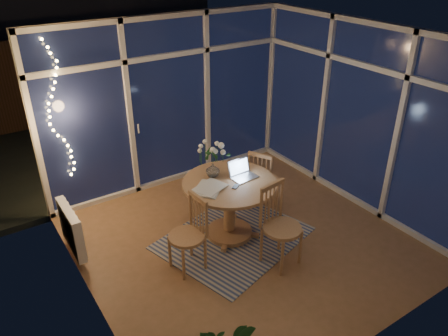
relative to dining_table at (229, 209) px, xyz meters
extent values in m
plane|color=olive|center=(0.10, -0.20, -0.41)|extent=(4.00, 4.00, 0.00)
plane|color=white|center=(0.10, -0.20, 2.19)|extent=(4.00, 4.00, 0.00)
cube|color=beige|center=(0.10, 1.80, 0.89)|extent=(4.00, 0.04, 2.60)
cube|color=beige|center=(0.10, -2.20, 0.89)|extent=(4.00, 0.04, 2.60)
cube|color=beige|center=(-1.90, -0.20, 0.89)|extent=(0.04, 4.00, 2.60)
cube|color=beige|center=(2.10, -0.20, 0.89)|extent=(0.04, 4.00, 2.60)
cube|color=silver|center=(0.10, 1.76, 0.89)|extent=(4.00, 0.10, 2.60)
cube|color=silver|center=(2.06, -0.20, 0.89)|extent=(0.10, 4.00, 2.60)
cube|color=silver|center=(-1.84, 0.70, -0.01)|extent=(0.10, 0.70, 0.58)
cube|color=black|center=(0.60, 4.80, -0.47)|extent=(12.00, 6.00, 0.10)
cube|color=#382514|center=(0.10, 5.30, 0.49)|extent=(11.00, 0.08, 1.80)
sphere|color=black|center=(-0.70, 3.20, 0.04)|extent=(0.90, 0.90, 0.90)
cube|color=#BFB59B|center=(0.00, -0.10, -0.40)|extent=(2.12, 1.88, 0.01)
cylinder|color=#9F6B47|center=(0.00, 0.00, 0.00)|extent=(1.47, 1.47, 0.81)
cube|color=#9F6B47|center=(-0.78, -0.27, 0.07)|extent=(0.47, 0.47, 0.96)
cube|color=#9F6B47|center=(0.78, 0.27, 0.08)|extent=(0.61, 0.61, 0.97)
cube|color=#9F6B47|center=(0.20, -0.80, 0.12)|extent=(0.55, 0.55, 1.05)
imported|color=silver|center=(-0.10, 0.24, 0.51)|extent=(0.25, 0.25, 0.21)
imported|color=white|center=(0.34, 0.21, 0.43)|extent=(0.19, 0.19, 0.04)
cube|color=silver|center=(-0.30, -0.03, 0.42)|extent=(0.48, 0.45, 0.02)
cube|color=black|center=(-0.01, -0.14, 0.41)|extent=(0.13, 0.11, 0.01)
camera|label=1|loc=(-2.68, -3.91, 3.14)|focal=35.00mm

